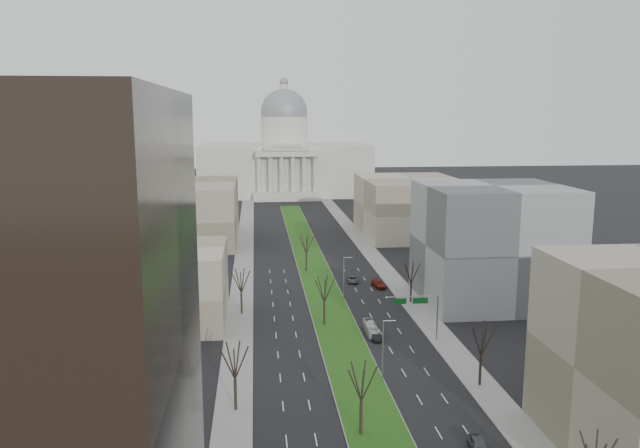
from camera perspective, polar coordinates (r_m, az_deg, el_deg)
ground at (r=154.19m, az=-0.51°, el=-4.32°), size 600.00×600.00×0.00m
median at (r=153.19m, az=-0.48°, el=-4.38°), size 8.00×222.03×0.20m
sidewalk_left at (r=129.50m, az=-7.24°, el=-7.18°), size 5.00×330.00×0.15m
sidewalk_right at (r=133.26m, az=8.09°, el=-6.70°), size 5.00×330.00×0.15m
capitol at (r=299.44m, az=-3.25°, el=5.81°), size 80.00×46.00×55.00m
building_beige_left at (r=119.42m, az=-14.90°, el=-5.47°), size 26.00×22.00×14.00m
building_grey_right at (r=132.57m, az=15.47°, el=-1.74°), size 28.00×26.00×24.00m
building_far_left at (r=192.10m, az=-12.12°, el=1.05°), size 30.00×40.00×18.00m
building_far_right at (r=201.97m, az=8.19°, el=1.61°), size 30.00×40.00×18.00m
tree_left_mid at (r=82.88m, az=-7.82°, el=-12.19°), size 5.40×5.40×9.72m
tree_left_far at (r=120.90m, az=-7.24°, el=-5.09°), size 5.28×5.28×9.50m
tree_right_mid at (r=91.98m, az=14.57°, el=-10.04°), size 5.52×5.52×9.94m
tree_right_far at (r=128.67m, az=8.35°, el=-4.33°), size 5.04×5.04×9.07m
tree_median_a at (r=76.43m, az=3.81°, el=-14.09°), size 5.40×5.40×9.72m
tree_median_b at (r=113.75m, az=0.40°, el=-5.89°), size 5.40×5.40×9.72m
tree_median_c at (r=152.44m, az=-1.27°, el=-1.79°), size 5.40×5.40×9.72m
streetlamp_median_b at (r=91.89m, az=5.80°, el=-11.34°), size 1.90×0.20×9.16m
streetlamp_median_c at (r=129.39m, az=2.20°, el=-4.94°), size 1.90×0.20×9.16m
mast_arm_signs at (r=107.44m, az=9.30°, el=-7.49°), size 9.12×0.24×8.09m
car_grey_near at (r=77.90m, az=14.32°, el=-19.02°), size 2.15×4.69×1.56m
car_black at (r=109.01m, az=5.10°, el=-10.14°), size 1.61×4.24×1.38m
car_red at (r=140.33m, az=5.38°, el=-5.49°), size 3.01×5.54×1.52m
car_grey_far at (r=144.08m, az=2.99°, el=-5.09°), size 2.58×5.00×1.35m
box_van at (r=111.63m, az=4.66°, el=-9.47°), size 1.77×7.25×2.01m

